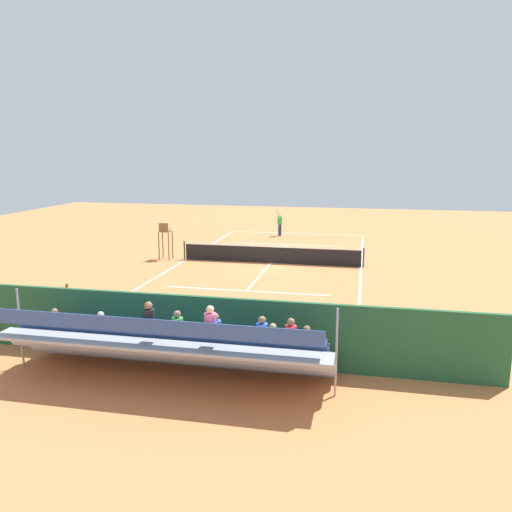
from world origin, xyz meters
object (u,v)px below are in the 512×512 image
Objects in this scene: tennis_net at (271,254)px; line_judge at (64,312)px; bleacher_stand at (175,346)px; courtside_bench at (242,337)px; umpire_chair at (165,237)px; tennis_player at (280,222)px; tennis_racket at (272,236)px; tennis_ball_near at (300,237)px; equipment_bag at (197,347)px.

line_judge reaches higher than tennis_net.
bleacher_stand reaches higher than courtside_bench.
umpire_chair is 1.19× the size of courtside_bench.
bleacher_stand is 4.23× the size of umpire_chair.
courtside_bench is at bearing 96.51° from tennis_net.
courtside_bench is 22.97m from tennis_player.
tennis_ball_near is (-2.22, 0.51, 0.02)m from tennis_racket.
bleacher_stand is at bearing 157.05° from line_judge.
umpire_chair is at bearing -59.51° from courtside_bench.
courtside_bench is (-1.52, 13.27, 0.06)m from tennis_net.
line_judge is at bearing 83.00° from tennis_racket.
tennis_ball_near is at bearing -93.64° from tennis_net.
tennis_net is at bearing -108.41° from line_judge.
equipment_bag is at bearing 115.48° from umpire_chair.
tennis_net is 6.26m from umpire_chair.
tennis_ball_near is 22.94m from line_judge.
tennis_racket is (1.80, -24.81, -0.94)m from bleacher_stand.
umpire_chair is 11.44m from tennis_ball_near.
tennis_ball_near is at bearing 167.08° from tennis_racket.
umpire_chair is 11.00m from tennis_player.
equipment_bag is at bearing 90.45° from tennis_net.
tennis_net is at bearing 96.32° from tennis_player.
courtside_bench is 5.99m from line_judge.
bleacher_stand is at bearing 94.15° from tennis_racket.
tennis_player and line_judge have the same top height.
tennis_ball_near is 0.03× the size of line_judge.
tennis_net is at bearing -178.43° from umpire_chair.
tennis_player is (1.16, -22.95, 0.84)m from equipment_bag.
umpire_chair is 13.34m from line_judge.
umpire_chair is at bearing 62.12° from tennis_player.
line_judge is at bearing -22.95° from bleacher_stand.
line_judge is at bearing 71.59° from tennis_net.
line_judge is at bearing 97.51° from umpire_chair.
tennis_net is 13.40m from equipment_bag.
line_judge is (5.03, 22.36, 0.98)m from tennis_ball_near.
tennis_ball_near is at bearing -102.67° from line_judge.
tennis_player reaches higher than tennis_net.
tennis_player is at bearing -172.60° from tennis_racket.
tennis_player is at bearing -87.10° from equipment_bag.
equipment_bag is 22.37m from tennis_ball_near.
tennis_net is at bearing -83.49° from courtside_bench.
tennis_racket is at bearing 7.40° from tennis_player.
umpire_chair is at bearing -67.29° from bleacher_stand.
equipment_bag is 0.47× the size of tennis_player.
tennis_racket is at bearing -115.26° from umpire_chair.
courtside_bench is at bearing -178.85° from line_judge.
tennis_net is at bearing 86.36° from tennis_ball_near.
umpire_chair is at bearing 64.74° from tennis_racket.
tennis_player is 1.00× the size of line_judge.
bleacher_stand is 2.51m from courtside_bench.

